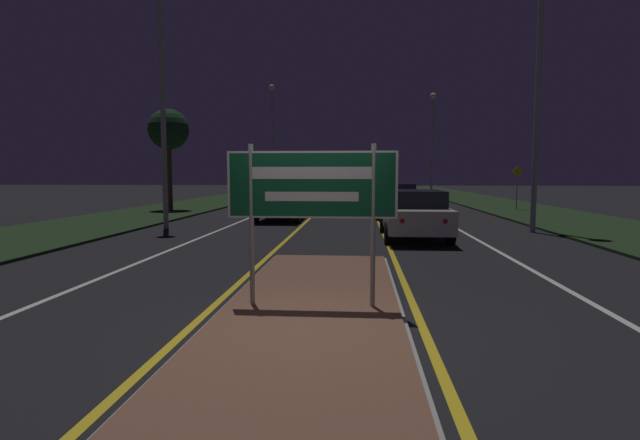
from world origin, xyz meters
The scene contains 21 objects.
ground_plane centered at (0.00, 0.00, 0.00)m, with size 160.00×160.00×0.00m, color black.
median_island centered at (0.00, 0.90, 0.04)m, with size 2.59×8.78×0.10m.
verge_left centered at (-9.50, 20.00, 0.04)m, with size 5.00×100.00×0.08m.
verge_right centered at (9.50, 20.00, 0.04)m, with size 5.00×100.00×0.08m.
centre_line_yellow_left centered at (-1.48, 25.00, 0.00)m, with size 0.12×70.00×0.01m.
centre_line_yellow_right centered at (1.48, 25.00, 0.00)m, with size 0.12×70.00×0.01m.
lane_line_white_left centered at (-4.20, 25.00, 0.00)m, with size 0.12×70.00×0.01m.
lane_line_white_right centered at (4.20, 25.00, 0.00)m, with size 0.12×70.00×0.01m.
edge_line_white_left centered at (-7.20, 25.00, 0.00)m, with size 0.10×70.00×0.01m.
edge_line_white_right centered at (7.20, 25.00, 0.00)m, with size 0.10×70.00×0.01m.
highway_sign centered at (0.00, 0.89, 1.72)m, with size 2.39×0.07×2.28m.
streetlight_left_near centered at (-6.25, 11.32, 6.18)m, with size 0.59×0.59×9.01m.
streetlight_left_far centered at (-6.21, 33.55, 5.39)m, with size 0.45×0.45×8.98m.
streetlight_right_near centered at (6.51, 11.13, 6.88)m, with size 0.62×0.62×9.94m.
streetlight_right_far centered at (6.55, 35.05, 5.33)m, with size 0.50×0.50×8.41m.
car_receding_0 centered at (2.35, 9.24, 0.78)m, with size 1.92×4.67×1.47m.
car_receding_1 centered at (2.31, 16.33, 0.79)m, with size 1.85×4.13×1.54m.
car_approaching_0 centered at (-2.62, 15.12, 0.78)m, with size 1.91×4.64×1.46m.
car_approaching_1 centered at (-5.85, 25.13, 0.76)m, with size 1.95×4.31×1.43m.
warning_sign centered at (9.00, 21.03, 1.47)m, with size 0.60×0.06×2.30m.
roadside_palm_left centered at (-9.22, 19.48, 4.22)m, with size 2.10×2.10×5.25m.
Camera 1 is at (0.65, -6.05, 1.96)m, focal length 28.00 mm.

